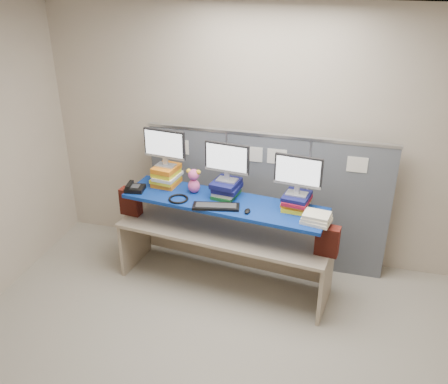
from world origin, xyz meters
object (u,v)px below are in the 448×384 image
(desk, at_px, (224,241))
(monitor_center, at_px, (227,160))
(blue_board, at_px, (224,203))
(monitor_right, at_px, (298,173))
(keyboard, at_px, (216,206))
(desk_phone, at_px, (134,188))
(monitor_left, at_px, (165,146))

(desk, relative_size, monitor_center, 4.96)
(blue_board, distance_m, monitor_right, 0.80)
(monitor_right, xyz_separation_m, keyboard, (-0.74, -0.19, -0.36))
(monitor_center, bearing_deg, desk_phone, -165.26)
(desk, height_order, monitor_right, monitor_right)
(desk, distance_m, monitor_right, 1.09)
(monitor_center, bearing_deg, monitor_right, -0.00)
(monitor_left, bearing_deg, desk_phone, -135.21)
(monitor_center, relative_size, keyboard, 0.96)
(blue_board, bearing_deg, keyboard, -97.66)
(monitor_left, relative_size, monitor_center, 1.00)
(monitor_right, xyz_separation_m, desk_phone, (-1.64, -0.05, -0.34))
(monitor_left, relative_size, desk_phone, 2.20)
(monitor_left, height_order, desk_phone, monitor_left)
(monitor_right, bearing_deg, keyboard, -159.05)
(monitor_right, bearing_deg, monitor_left, 180.00)
(blue_board, relative_size, monitor_center, 4.49)
(desk, height_order, keyboard, keyboard)
(blue_board, bearing_deg, desk_phone, -172.48)
(desk, xyz_separation_m, keyboard, (-0.04, -0.15, 0.47))
(desk, bearing_deg, monitor_center, 97.96)
(monitor_center, distance_m, desk_phone, 1.02)
(monitor_center, relative_size, desk_phone, 2.20)
(desk, bearing_deg, monitor_right, 9.74)
(desk_phone, bearing_deg, monitor_center, 1.00)
(blue_board, relative_size, monitor_right, 4.49)
(keyboard, bearing_deg, desk_phone, 160.55)
(blue_board, relative_size, keyboard, 4.33)
(monitor_right, bearing_deg, monitor_center, 180.00)
(keyboard, bearing_deg, monitor_center, 71.55)
(monitor_center, relative_size, monitor_right, 1.00)
(blue_board, distance_m, keyboard, 0.16)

